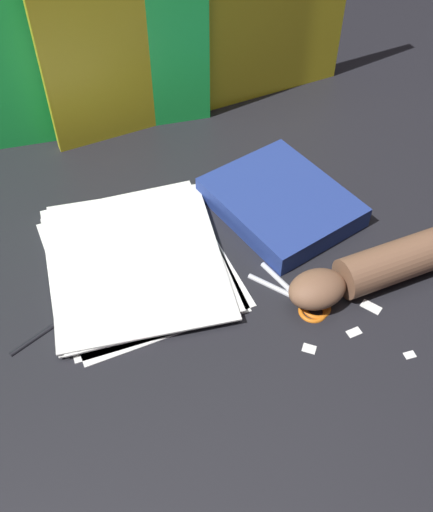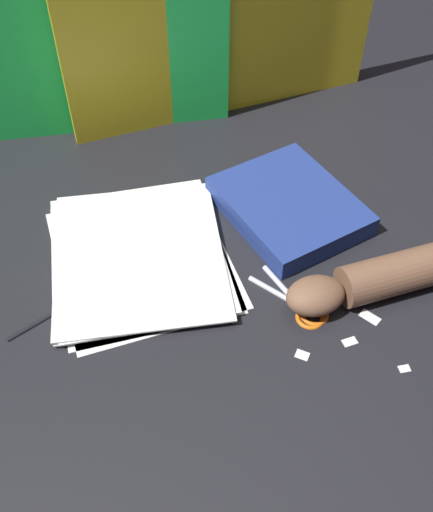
% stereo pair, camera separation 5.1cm
% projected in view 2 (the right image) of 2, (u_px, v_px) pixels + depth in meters
% --- Properties ---
extents(ground_plane, '(6.00, 6.00, 0.00)m').
position_uv_depth(ground_plane, '(186.00, 286.00, 0.94)').
color(ground_plane, black).
extents(backdrop_panel_center, '(0.63, 0.11, 0.38)m').
position_uv_depth(backdrop_panel_center, '(225.00, 23.00, 1.12)').
color(backdrop_panel_center, yellow).
rests_on(backdrop_panel_center, ground_plane).
extents(paper_stack, '(0.30, 0.34, 0.02)m').
position_uv_depth(paper_stack, '(139.00, 255.00, 0.97)').
color(paper_stack, white).
rests_on(paper_stack, ground_plane).
extents(book_closed, '(0.26, 0.29, 0.04)m').
position_uv_depth(book_closed, '(289.00, 206.00, 1.03)').
color(book_closed, navy).
rests_on(book_closed, ground_plane).
extents(scissors, '(0.11, 0.14, 0.01)m').
position_uv_depth(scissors, '(300.00, 304.00, 0.91)').
color(scissors, silver).
rests_on(scissors, ground_plane).
extents(hand_forearm, '(0.28, 0.09, 0.06)m').
position_uv_depth(hand_forearm, '(374.00, 280.00, 0.90)').
color(hand_forearm, brown).
rests_on(hand_forearm, ground_plane).
extents(paper_scrap_near, '(0.02, 0.02, 0.00)m').
position_uv_depth(paper_scrap_near, '(350.00, 342.00, 0.87)').
color(paper_scrap_near, white).
rests_on(paper_scrap_near, ground_plane).
extents(paper_scrap_mid, '(0.02, 0.02, 0.00)m').
position_uv_depth(paper_scrap_mid, '(302.00, 355.00, 0.85)').
color(paper_scrap_mid, white).
rests_on(paper_scrap_mid, ground_plane).
extents(paper_scrap_far, '(0.03, 0.03, 0.00)m').
position_uv_depth(paper_scrap_far, '(370.00, 317.00, 0.90)').
color(paper_scrap_far, white).
rests_on(paper_scrap_far, ground_plane).
extents(paper_scrap_side, '(0.02, 0.01, 0.00)m').
position_uv_depth(paper_scrap_side, '(404.00, 369.00, 0.84)').
color(paper_scrap_side, white).
rests_on(paper_scrap_side, ground_plane).
extents(pen, '(0.14, 0.07, 0.01)m').
position_uv_depth(pen, '(53.00, 312.00, 0.90)').
color(pen, black).
rests_on(pen, ground_plane).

